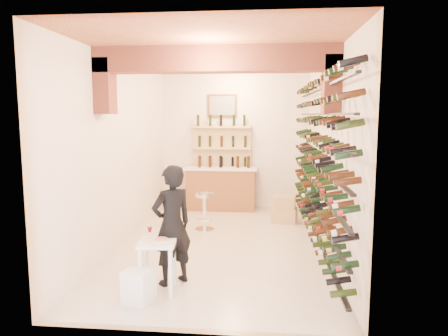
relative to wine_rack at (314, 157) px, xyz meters
name	(u,v)px	position (x,y,z in m)	size (l,w,h in m)	color
ground	(222,244)	(-1.53, 0.00, -1.55)	(6.00, 6.00, 0.00)	beige
room_shell	(221,114)	(-1.53, -0.26, 0.70)	(3.52, 6.02, 3.21)	white
wine_rack	(314,157)	(0.00, 0.00, 0.00)	(0.32, 5.70, 2.56)	black
back_counter	(221,187)	(-1.83, 2.65, -1.02)	(1.70, 0.62, 1.29)	#94592D
back_shelving	(222,160)	(-1.83, 2.89, -0.38)	(1.40, 0.31, 2.73)	#DBBA7B
tasting_table	(157,250)	(-2.15, -2.02, -1.00)	(0.50, 0.50, 0.81)	white
white_stool	(139,285)	(-2.31, -2.32, -1.35)	(0.32, 0.32, 0.40)	white
person	(172,225)	(-2.02, -1.75, -0.75)	(0.58, 0.38, 1.60)	black
chrome_barstool	(205,209)	(-1.96, 0.83, -1.13)	(0.38, 0.38, 0.73)	silver
crate_lower	(284,215)	(-0.39, 1.58, -1.40)	(0.51, 0.36, 0.30)	tan
crate_upper	(285,202)	(-0.39, 1.58, -1.12)	(0.44, 0.30, 0.26)	tan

